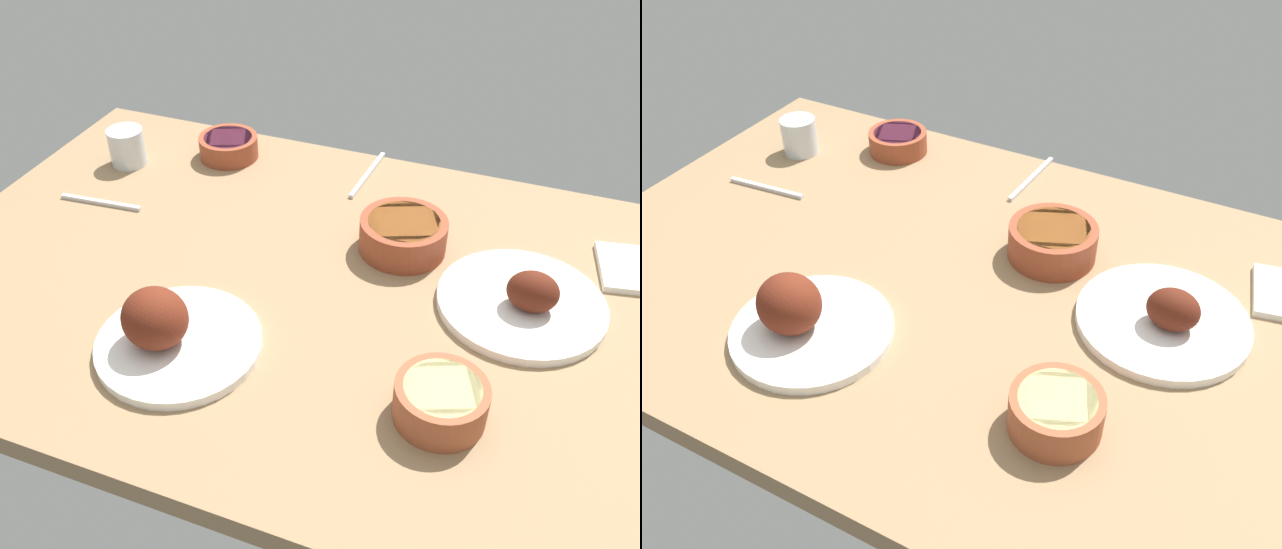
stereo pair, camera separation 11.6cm
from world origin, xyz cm
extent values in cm
cube|color=#937551|center=(0.00, 0.00, 2.00)|extent=(140.00, 90.00, 4.00)
cylinder|color=white|center=(32.35, 5.93, 4.80)|extent=(26.96, 26.96, 1.60)
ellipsoid|color=#511E11|center=(33.69, 4.67, 8.70)|extent=(8.15, 6.41, 6.74)
cylinder|color=white|center=(-14.51, -21.62, 4.80)|extent=(25.07, 25.07, 1.60)
ellipsoid|color=#602314|center=(-17.15, -22.75, 10.02)|extent=(9.97, 9.38, 9.60)
cylinder|color=brown|center=(10.23, 14.31, 7.06)|extent=(15.49, 15.49, 6.12)
cylinder|color=brown|center=(10.23, 14.31, 9.62)|extent=(12.70, 12.70, 1.00)
cylinder|color=brown|center=(-33.63, 33.47, 6.35)|extent=(12.51, 12.51, 4.69)
cylinder|color=#4C192D|center=(-33.63, 33.47, 8.19)|extent=(10.26, 10.26, 1.00)
cylinder|color=#A35133|center=(25.16, -20.71, 6.91)|extent=(12.79, 12.79, 5.83)
cylinder|color=#DBCC7A|center=(25.16, -20.71, 9.33)|extent=(10.49, 10.49, 1.00)
cylinder|color=silver|center=(-52.16, 23.35, 7.88)|extent=(7.47, 7.47, 7.75)
cube|color=silver|center=(-3.15, 36.12, 4.40)|extent=(1.97, 18.76, 0.80)
cube|color=silver|center=(-48.67, 7.64, 4.40)|extent=(17.03, 2.29, 0.80)
camera|label=1|loc=(32.08, -84.57, 79.10)|focal=39.26mm
camera|label=2|loc=(42.66, -79.76, 79.10)|focal=39.26mm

